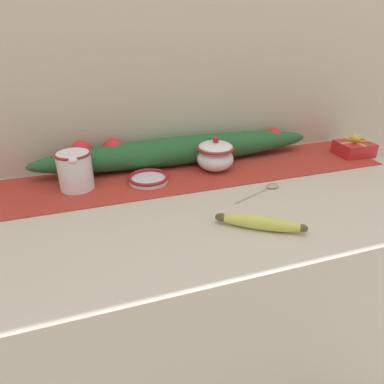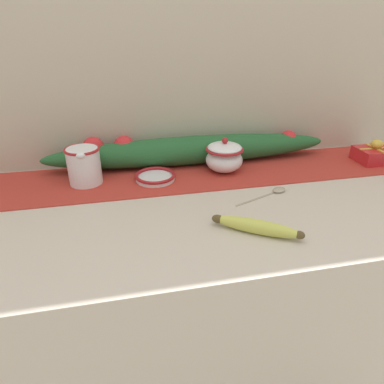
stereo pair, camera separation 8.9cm
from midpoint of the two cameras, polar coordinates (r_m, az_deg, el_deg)
name	(u,v)px [view 1 (the left image)]	position (r m, az deg, el deg)	size (l,w,h in m)	color
countertop	(207,315)	(1.23, 0.27, -19.95)	(1.45, 0.67, 0.89)	beige
back_wall	(173,69)	(1.20, -5.45, 19.73)	(2.25, 0.04, 2.40)	#B7AD99
table_runner	(189,174)	(1.12, -2.79, 3.03)	(1.33, 0.27, 0.00)	#B23328
cream_pitcher	(75,169)	(1.07, -21.22, 3.54)	(0.10, 0.12, 0.12)	white
sugar_bowl	(215,155)	(1.13, 1.64, 6.07)	(0.12, 0.12, 0.12)	white
small_dish	(149,178)	(1.07, -9.63, 2.19)	(0.13, 0.13, 0.02)	white
banana	(260,223)	(0.83, 8.30, -5.16)	(0.20, 0.14, 0.03)	#CCD156
spoon	(270,187)	(1.04, 10.53, 0.78)	(0.18, 0.09, 0.01)	#A89E89
gift_box	(354,148)	(1.39, 23.76, 6.75)	(0.12, 0.11, 0.08)	red
poinsettia_garland	(179,150)	(1.18, -4.31, 6.95)	(0.99, 0.11, 0.11)	#235B2D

